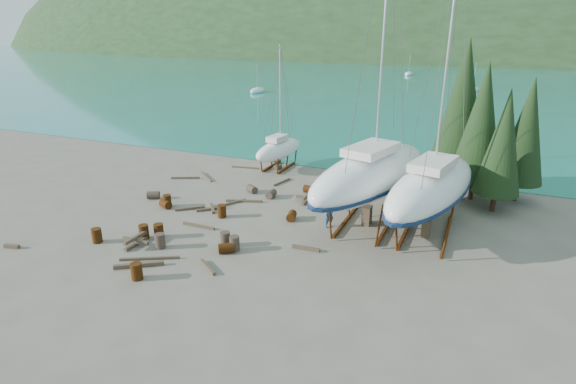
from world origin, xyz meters
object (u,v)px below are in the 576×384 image
at_px(large_sailboat_near, 372,173).
at_px(worker, 329,214).
at_px(large_sailboat_far, 432,187).
at_px(small_sailboat_shore, 279,149).

distance_m(large_sailboat_near, worker, 3.79).
relative_size(large_sailboat_far, worker, 10.56).
relative_size(large_sailboat_near, small_sailboat_shore, 1.91).
bearing_deg(large_sailboat_far, small_sailboat_shore, 159.85).
xyz_separation_m(large_sailboat_far, worker, (-5.86, -1.63, -2.16)).
distance_m(large_sailboat_far, small_sailboat_shore, 16.95).
distance_m(small_sailboat_shore, worker, 13.63).
relative_size(large_sailboat_near, worker, 11.67).
bearing_deg(worker, large_sailboat_far, -39.95).
xyz_separation_m(large_sailboat_near, worker, (-2.10, -2.03, -2.43)).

